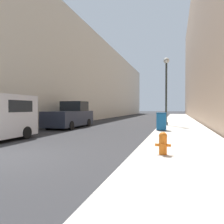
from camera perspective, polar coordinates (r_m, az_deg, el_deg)
The scene contains 6 objects.
sidewalk_right at distance 23.57m, azimuth 17.42°, elevation -2.65°, with size 3.55×60.00×0.13m.
building_left_glass at distance 35.59m, azimuth -10.54°, elevation 7.70°, with size 12.00×60.00×11.38m.
fire_hydrant at distance 7.04m, azimuth 13.16°, elevation -7.80°, with size 0.48×0.37×0.71m.
trash_bin at distance 14.44m, azimuth 12.80°, elevation -2.36°, with size 0.62×0.61×1.15m.
lamppost at distance 19.04m, azimuth 13.99°, elevation 7.46°, with size 0.48×0.48×5.66m.
pickup_truck at distance 17.99m, azimuth -10.83°, elevation -1.11°, with size 2.12×5.20×2.13m.
Camera 1 is at (5.44, -5.52, 1.59)m, focal length 35.00 mm.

